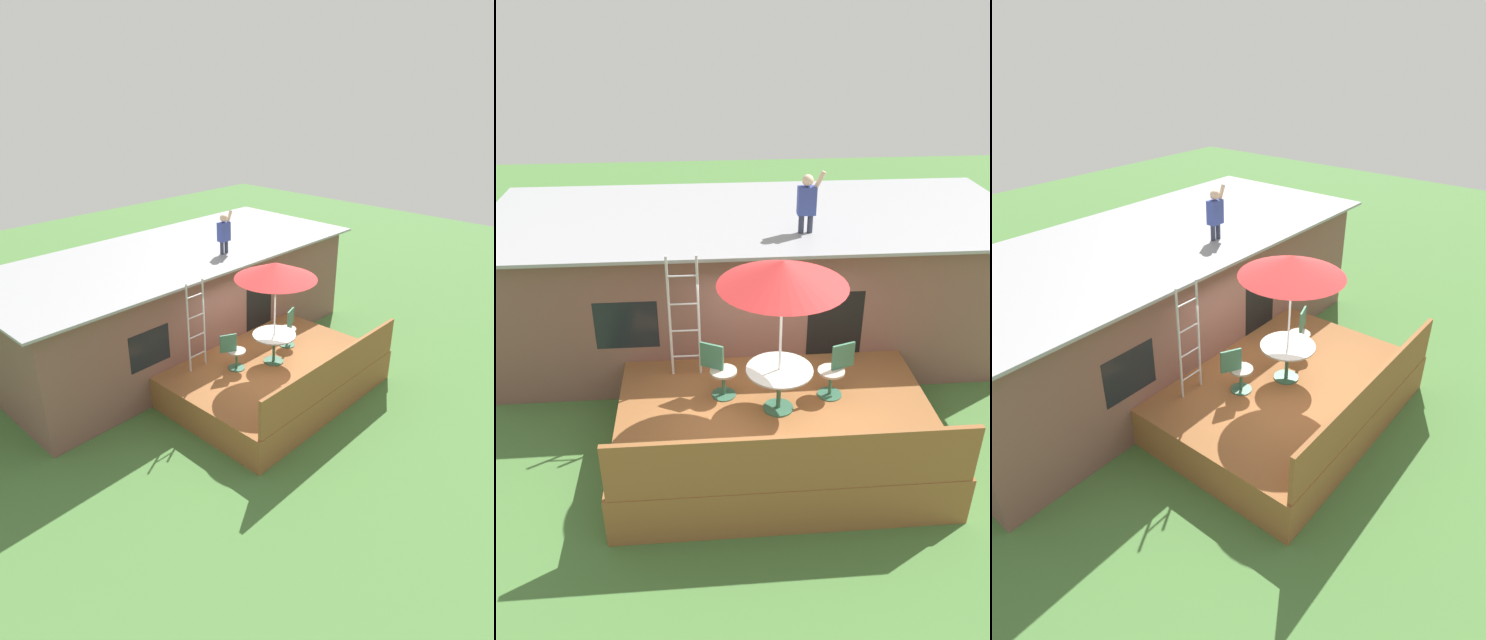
% 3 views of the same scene
% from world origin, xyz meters
% --- Properties ---
extents(ground_plane, '(40.00, 40.00, 0.00)m').
position_xyz_m(ground_plane, '(0.00, 0.00, 0.00)').
color(ground_plane, '#477538').
extents(house, '(10.50, 4.50, 2.85)m').
position_xyz_m(house, '(0.00, 3.60, 1.43)').
color(house, brown).
rests_on(house, ground).
extents(deck, '(5.02, 3.63, 0.80)m').
position_xyz_m(deck, '(0.00, 0.00, 0.40)').
color(deck, brown).
rests_on(deck, ground).
extents(deck_railing, '(4.92, 0.08, 0.90)m').
position_xyz_m(deck_railing, '(0.00, -1.76, 1.25)').
color(deck_railing, brown).
rests_on(deck_railing, deck).
extents(patio_table, '(1.04, 1.04, 0.74)m').
position_xyz_m(patio_table, '(0.04, 0.02, 1.39)').
color(patio_table, '#33664C').
rests_on(patio_table, deck).
extents(patio_umbrella, '(1.90, 1.90, 2.54)m').
position_xyz_m(patio_umbrella, '(0.04, 0.02, 3.15)').
color(patio_umbrella, silver).
rests_on(patio_umbrella, deck).
extents(step_ladder, '(0.52, 0.04, 2.20)m').
position_xyz_m(step_ladder, '(-1.40, 1.15, 1.90)').
color(step_ladder, silver).
rests_on(step_ladder, deck).
extents(person_figure, '(0.47, 0.20, 1.11)m').
position_xyz_m(person_figure, '(0.81, 2.45, 3.45)').
color(person_figure, '#33384C').
rests_on(person_figure, house).
extents(patio_chair_left, '(0.58, 0.44, 0.92)m').
position_xyz_m(patio_chair_left, '(-0.86, 0.49, 1.26)').
color(patio_chair_left, '#33664C').
rests_on(patio_chair_left, deck).
extents(patio_chair_right, '(0.61, 0.44, 0.92)m').
position_xyz_m(patio_chair_right, '(1.00, 0.34, 1.26)').
color(patio_chair_right, '#33664C').
rests_on(patio_chair_right, deck).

